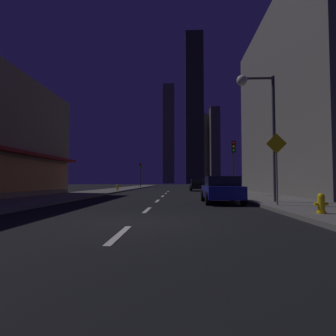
{
  "coord_description": "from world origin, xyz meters",
  "views": [
    {
      "loc": [
        1.33,
        -8.09,
        1.19
      ],
      "look_at": [
        0.0,
        23.66,
        2.72
      ],
      "focal_mm": 29.44,
      "sensor_mm": 36.0,
      "label": 1
    }
  ],
  "objects_px": {
    "street_lamp_right": "(257,106)",
    "car_parked_near": "(221,189)",
    "pedestrian_crossing_sign": "(277,162)",
    "traffic_light_far_left": "(140,170)",
    "fire_hydrant_far_left": "(117,188)",
    "traffic_light_near_right": "(233,155)",
    "car_parked_far": "(198,185)",
    "fire_hydrant_yellow_near": "(321,204)"
  },
  "relations": [
    {
      "from": "fire_hydrant_yellow_near",
      "to": "street_lamp_right",
      "type": "height_order",
      "value": "street_lamp_right"
    },
    {
      "from": "traffic_light_far_left",
      "to": "pedestrian_crossing_sign",
      "type": "distance_m",
      "value": 37.1
    },
    {
      "from": "car_parked_far",
      "to": "street_lamp_right",
      "type": "bearing_deg",
      "value": -84.82
    },
    {
      "from": "car_parked_near",
      "to": "pedestrian_crossing_sign",
      "type": "height_order",
      "value": "pedestrian_crossing_sign"
    },
    {
      "from": "car_parked_far",
      "to": "fire_hydrant_far_left",
      "type": "bearing_deg",
      "value": -167.45
    },
    {
      "from": "car_parked_near",
      "to": "fire_hydrant_far_left",
      "type": "height_order",
      "value": "car_parked_near"
    },
    {
      "from": "car_parked_near",
      "to": "street_lamp_right",
      "type": "xyz_separation_m",
      "value": [
        1.78,
        -0.79,
        4.33
      ]
    },
    {
      "from": "pedestrian_crossing_sign",
      "to": "fire_hydrant_yellow_near",
      "type": "bearing_deg",
      "value": -84.52
    },
    {
      "from": "street_lamp_right",
      "to": "pedestrian_crossing_sign",
      "type": "height_order",
      "value": "street_lamp_right"
    },
    {
      "from": "car_parked_far",
      "to": "street_lamp_right",
      "type": "relative_size",
      "value": 0.64
    },
    {
      "from": "fire_hydrant_far_left",
      "to": "street_lamp_right",
      "type": "height_order",
      "value": "street_lamp_right"
    },
    {
      "from": "traffic_light_near_right",
      "to": "traffic_light_far_left",
      "type": "relative_size",
      "value": 1.0
    },
    {
      "from": "car_parked_far",
      "to": "fire_hydrant_yellow_near",
      "type": "bearing_deg",
      "value": -84.7
    },
    {
      "from": "pedestrian_crossing_sign",
      "to": "car_parked_far",
      "type": "bearing_deg",
      "value": 95.28
    },
    {
      "from": "traffic_light_far_left",
      "to": "street_lamp_right",
      "type": "bearing_deg",
      "value": -71.94
    },
    {
      "from": "car_parked_far",
      "to": "fire_hydrant_yellow_near",
      "type": "height_order",
      "value": "car_parked_far"
    },
    {
      "from": "car_parked_far",
      "to": "traffic_light_far_left",
      "type": "relative_size",
      "value": 1.01
    },
    {
      "from": "car_parked_far",
      "to": "car_parked_near",
      "type": "bearing_deg",
      "value": -90.0
    },
    {
      "from": "pedestrian_crossing_sign",
      "to": "traffic_light_near_right",
      "type": "bearing_deg",
      "value": 90.62
    },
    {
      "from": "traffic_light_near_right",
      "to": "pedestrian_crossing_sign",
      "type": "bearing_deg",
      "value": -89.38
    },
    {
      "from": "fire_hydrant_far_left",
      "to": "traffic_light_far_left",
      "type": "bearing_deg",
      "value": 88.55
    },
    {
      "from": "fire_hydrant_yellow_near",
      "to": "street_lamp_right",
      "type": "xyz_separation_m",
      "value": [
        -0.52,
        5.15,
        4.61
      ]
    },
    {
      "from": "fire_hydrant_yellow_near",
      "to": "street_lamp_right",
      "type": "bearing_deg",
      "value": 95.77
    },
    {
      "from": "fire_hydrant_far_left",
      "to": "pedestrian_crossing_sign",
      "type": "xyz_separation_m",
      "value": [
        11.5,
        -19.53,
        1.56
      ]
    },
    {
      "from": "fire_hydrant_far_left",
      "to": "car_parked_far",
      "type": "bearing_deg",
      "value": 12.55
    },
    {
      "from": "fire_hydrant_far_left",
      "to": "traffic_light_far_left",
      "type": "distance_m",
      "value": 16.09
    },
    {
      "from": "car_parked_near",
      "to": "car_parked_far",
      "type": "height_order",
      "value": "same"
    },
    {
      "from": "traffic_light_far_left",
      "to": "fire_hydrant_far_left",
      "type": "bearing_deg",
      "value": -91.45
    },
    {
      "from": "fire_hydrant_yellow_near",
      "to": "street_lamp_right",
      "type": "distance_m",
      "value": 6.93
    },
    {
      "from": "traffic_light_far_left",
      "to": "street_lamp_right",
      "type": "distance_m",
      "value": 35.14
    },
    {
      "from": "car_parked_near",
      "to": "pedestrian_crossing_sign",
      "type": "bearing_deg",
      "value": -54.57
    },
    {
      "from": "fire_hydrant_yellow_near",
      "to": "fire_hydrant_far_left",
      "type": "bearing_deg",
      "value": 117.5
    },
    {
      "from": "fire_hydrant_yellow_near",
      "to": "fire_hydrant_far_left",
      "type": "relative_size",
      "value": 1.0
    },
    {
      "from": "car_parked_near",
      "to": "street_lamp_right",
      "type": "bearing_deg",
      "value": -24.01
    },
    {
      "from": "car_parked_far",
      "to": "street_lamp_right",
      "type": "height_order",
      "value": "street_lamp_right"
    },
    {
      "from": "car_parked_near",
      "to": "traffic_light_far_left",
      "type": "height_order",
      "value": "traffic_light_far_left"
    },
    {
      "from": "car_parked_far",
      "to": "traffic_light_near_right",
      "type": "relative_size",
      "value": 1.01
    },
    {
      "from": "car_parked_near",
      "to": "fire_hydrant_far_left",
      "type": "xyz_separation_m",
      "value": [
        -9.5,
        16.72,
        -0.29
      ]
    },
    {
      "from": "traffic_light_near_right",
      "to": "fire_hydrant_yellow_near",
      "type": "bearing_deg",
      "value": -88.14
    },
    {
      "from": "car_parked_far",
      "to": "traffic_light_near_right",
      "type": "bearing_deg",
      "value": -81.32
    },
    {
      "from": "street_lamp_right",
      "to": "car_parked_near",
      "type": "bearing_deg",
      "value": 155.99
    },
    {
      "from": "traffic_light_far_left",
      "to": "street_lamp_right",
      "type": "relative_size",
      "value": 0.64
    }
  ]
}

